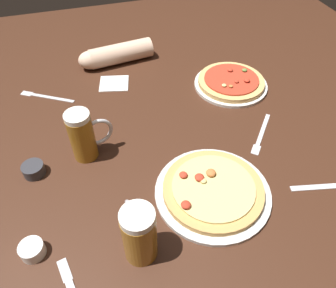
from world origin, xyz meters
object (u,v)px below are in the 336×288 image
Objects in this scene: ramekin_sauce at (32,250)px; fork_spare at (46,97)px; fork_left at (261,134)px; knife_right at (330,186)px; beer_mug_dark at (139,233)px; napkin_folded at (114,83)px; diner_arm at (114,55)px; pizza_plate_far at (231,82)px; ramekin_butter at (34,170)px; pizza_plate_near at (213,190)px; beer_mug_amber at (84,135)px.

ramekin_sauce is 0.66m from fork_spare.
fork_left is 0.74× the size of knife_right.
napkin_folded is at bearing 84.93° from beer_mug_dark.
diner_arm reaches higher than fork_left.
knife_right is (0.07, -0.55, -0.01)m from pizza_plate_far.
ramekin_sauce is 0.85m from knife_right.
ramekin_sauce is 0.27m from ramekin_butter.
ramekin_butter is at bearing 155.01° from pizza_plate_near.
beer_mug_amber is (-0.33, 0.26, 0.07)m from pizza_plate_near.
pizza_plate_near is 0.76m from fork_spare.
ramekin_butter is 0.20× the size of diner_arm.
pizza_plate_far is 1.45× the size of fork_spare.
fork_spare is at bearing -151.58° from diner_arm.
ramekin_sauce is at bearing -175.53° from pizza_plate_near.
fork_left and knife_right have the same top height.
diner_arm is (0.18, 0.52, -0.04)m from beer_mug_amber.
fork_spare is at bearing 138.78° from knife_right.
pizza_plate_far is at bearing -36.06° from diner_arm.
diner_arm is (-0.42, 0.30, 0.03)m from pizza_plate_far.
fork_spare is 0.62× the size of diner_arm.
beer_mug_dark is 0.59m from knife_right.
ramekin_butter is 0.65m from diner_arm.
diner_arm is at bearing 66.40° from ramekin_sauce.
fork_left is (0.26, 0.18, -0.01)m from pizza_plate_near.
diner_arm is (0.35, 0.55, 0.02)m from ramekin_butter.
fork_left is 0.83m from fork_spare.
pizza_plate_far is 0.93m from ramekin_sauce.
fork_spare is (-0.27, -0.01, -0.00)m from napkin_folded.
beer_mug_amber reaches higher than fork_spare.
ramekin_butter is at bearing -168.85° from beer_mug_amber.
fork_left is at bearing 109.04° from knife_right.
ramekin_sauce reaches higher than napkin_folded.
pizza_plate_far is 1.70× the size of beer_mug_dark.
diner_arm reaches higher than fork_spare.
beer_mug_dark reaches higher than pizza_plate_near.
beer_mug_amber is at bearing 171.99° from fork_left.
fork_left is at bearing -31.73° from fork_spare.
beer_mug_amber reaches higher than napkin_folded.
beer_mug_dark is 0.73× the size of knife_right.
diner_arm is at bearing 119.74° from knife_right.
knife_right is (0.09, -0.26, 0.00)m from fork_left.
beer_mug_amber reaches higher than knife_right.
knife_right is at bearing -2.66° from ramekin_sauce.
pizza_plate_far is 0.29m from fork_left.
napkin_folded is 0.88m from knife_right.
knife_right is (0.59, 0.03, -0.08)m from beer_mug_dark.
ramekin_butter is 0.28× the size of knife_right.
beer_mug_dark is 1.49× the size of napkin_folded.
beer_mug_amber reaches higher than pizza_plate_near.
ramekin_sauce is 0.74m from napkin_folded.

